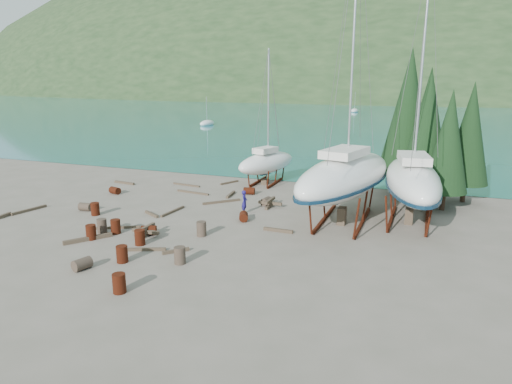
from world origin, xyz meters
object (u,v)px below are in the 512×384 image
(worker, at_px, (244,202))
(large_sailboat_far, at_px, (412,180))
(large_sailboat_near, at_px, (345,176))
(small_sailboat_shore, at_px, (267,162))

(worker, bearing_deg, large_sailboat_far, -87.88)
(large_sailboat_near, bearing_deg, large_sailboat_far, 35.08)
(large_sailboat_near, height_order, large_sailboat_far, large_sailboat_near)
(small_sailboat_shore, distance_m, worker, 9.63)
(large_sailboat_near, bearing_deg, worker, -162.34)
(large_sailboat_far, bearing_deg, small_sailboat_shore, 140.46)
(large_sailboat_far, xyz_separation_m, worker, (-10.86, -2.11, -1.99))
(large_sailboat_far, bearing_deg, large_sailboat_near, -167.72)
(large_sailboat_near, relative_size, large_sailboat_far, 1.11)
(large_sailboat_near, bearing_deg, small_sailboat_shore, 147.14)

